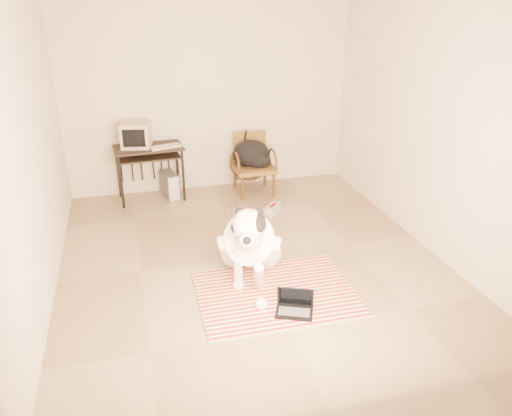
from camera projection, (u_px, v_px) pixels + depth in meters
name	position (u px, v px, depth m)	size (l,w,h in m)	color
floor	(250.00, 257.00, 5.48)	(4.50, 4.50, 0.00)	#8F7957
wall_back	(209.00, 95.00, 6.92)	(4.50, 4.50, 0.00)	beige
wall_front	(342.00, 238.00, 2.95)	(4.50, 4.50, 0.00)	beige
wall_left	(33.00, 153.00, 4.46)	(4.50, 4.50, 0.00)	beige
wall_right	(427.00, 125.00, 5.41)	(4.50, 4.50, 0.00)	beige
rug	(276.00, 293.00, 4.81)	(1.51, 1.17, 0.02)	red
dog	(250.00, 243.00, 4.96)	(0.69, 1.33, 0.96)	white
laptop	(295.00, 305.00, 4.51)	(0.40, 0.35, 0.23)	black
computer_desk	(149.00, 154.00, 6.73)	(0.94, 0.56, 0.75)	black
crt_monitor	(136.00, 135.00, 6.63)	(0.43, 0.41, 0.33)	#B1A48B
desk_keyboard	(165.00, 147.00, 6.65)	(0.41, 0.15, 0.03)	#B1A48B
pc_tower	(170.00, 185.00, 6.99)	(0.24, 0.41, 0.36)	#4E4D50
rattan_chair	(253.00, 164.00, 7.09)	(0.55, 0.53, 0.83)	olive
backpack	(253.00, 155.00, 7.00)	(0.52, 0.45, 0.39)	black
sneaker_left	(244.00, 213.00, 6.42)	(0.26, 0.31, 0.10)	silver
sneaker_right	(272.00, 210.00, 6.52)	(0.30, 0.32, 0.11)	silver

